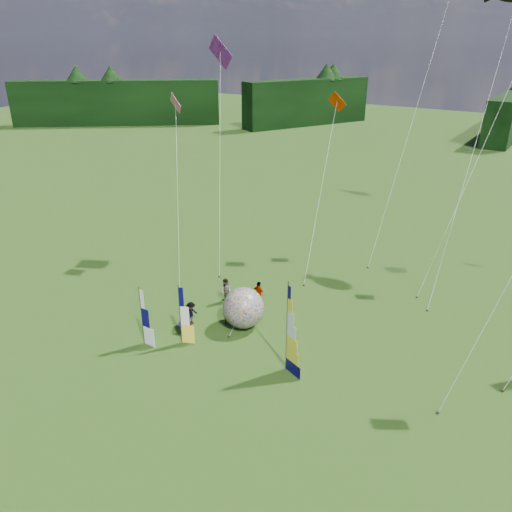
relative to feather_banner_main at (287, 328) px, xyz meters
The scene contains 17 objects.
ground 4.16m from the feather_banner_main, 119.72° to the right, with size 220.00×220.00×0.00m, color #2A4D14.
treeline_ring 3.65m from the feather_banner_main, 119.72° to the right, with size 210.00×210.00×8.00m, color black, non-canonical shape.
feather_banner_main is the anchor object (origin of this frame).
side_banner_left 6.41m from the feather_banner_main, 169.17° to the right, with size 1.00×0.10×3.59m, color yellow, non-canonical shape.
side_banner_far 8.40m from the feather_banner_main, 162.91° to the right, with size 1.03×0.10×3.51m, color white, non-canonical shape.
bol_inflatable 5.03m from the feather_banner_main, 152.54° to the left, with size 2.51×2.51×2.51m, color #00199B.
spectator_a 5.80m from the feather_banner_main, 159.52° to the left, with size 0.69×0.45×1.89m, color #66594C.
spectator_b 8.20m from the feather_banner_main, 150.19° to the left, with size 0.83×0.41×1.70m, color #66594C.
spectator_c 7.33m from the feather_banner_main, behind, with size 0.97×0.36×1.50m, color #66594C.
spectator_d 7.28m from the feather_banner_main, 135.12° to the left, with size 0.96×0.39×1.64m, color #66594C.
camp_chair 7.23m from the feather_banner_main, behind, with size 0.63×0.63×1.10m, color #0E143C, non-canonical shape.
kite_whale 18.73m from the feather_banner_main, 74.81° to the left, with size 3.30×15.67×20.38m, color black, non-canonical shape.
kite_rainbow_delta 16.48m from the feather_banner_main, 139.91° to the left, with size 8.46×10.55×17.24m, color red, non-canonical shape.
small_kite_red 14.33m from the feather_banner_main, 110.44° to the left, with size 4.60×10.48×12.95m, color #C12B00, non-canonical shape.
small_kite_orange 17.39m from the feather_banner_main, 73.49° to the left, with size 4.78×10.41×16.46m, color orange, non-canonical shape.
small_kite_pink 14.85m from the feather_banner_main, 153.84° to the left, with size 6.81×7.97×13.00m, color #C85272, non-canonical shape.
small_kite_green 21.03m from the feather_banner_main, 92.40° to the left, with size 3.16×12.81×20.84m, color green, non-canonical shape.
Camera 1 is at (12.45, -16.14, 16.26)m, focal length 35.00 mm.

